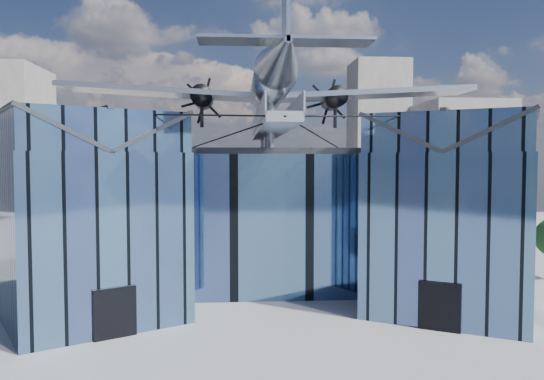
{
  "coord_description": "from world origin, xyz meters",
  "views": [
    {
      "loc": [
        -2.3,
        -31.59,
        8.96
      ],
      "look_at": [
        0.0,
        2.0,
        7.2
      ],
      "focal_mm": 35.0,
      "sensor_mm": 36.0,
      "label": 1
    }
  ],
  "objects": [
    {
      "name": "museum",
      "position": [
        0.0,
        5.82,
        5.54
      ],
      "size": [
        32.88,
        24.5,
        17.6
      ],
      "color": "#4B6B99",
      "rests_on": "ground"
    },
    {
      "name": "ground_plane",
      "position": [
        0.0,
        0.0,
        0.0
      ],
      "size": [
        120.0,
        120.0,
        0.0
      ],
      "primitive_type": "plane",
      "color": "gray"
    },
    {
      "name": "bg_towers",
      "position": [
        1.45,
        50.49,
        10.01
      ],
      "size": [
        77.0,
        24.5,
        26.0
      ],
      "color": "gray",
      "rests_on": "ground"
    }
  ]
}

